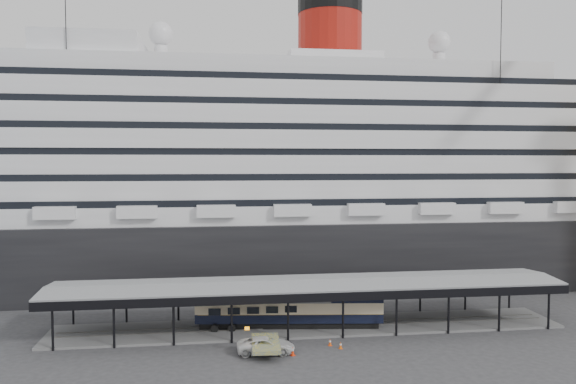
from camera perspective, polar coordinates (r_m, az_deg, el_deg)
The scene contains 8 objects.
ground at distance 59.28m, azimuth 3.00°, elevation -14.97°, with size 200.00×200.00×0.00m, color #323234.
cruise_ship at distance 88.03m, azimuth -0.86°, elevation 3.04°, with size 130.00×30.00×43.90m.
platform_canopy at distance 63.34m, azimuth 2.14°, elevation -11.56°, with size 56.00×9.18×5.30m.
port_truck at distance 55.75m, azimuth -2.26°, elevation -15.31°, with size 2.56×5.54×1.54m, color silver.
pullman_carriage at distance 62.99m, azimuth 0.12°, elevation -11.56°, with size 20.57×5.06×20.03m.
traffic_cone_left at distance 55.29m, azimuth 0.47°, elevation -15.85°, with size 0.58×0.58×0.85m.
traffic_cone_mid at distance 58.15m, azimuth 4.29°, elevation -14.96°, with size 0.42×0.42×0.72m.
traffic_cone_right at distance 57.38m, azimuth 5.37°, elevation -15.23°, with size 0.44×0.44×0.70m.
Camera 1 is at (-10.62, -55.38, 18.29)m, focal length 35.00 mm.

